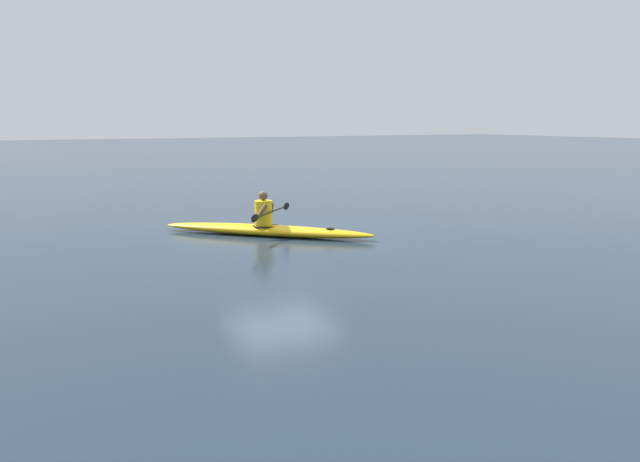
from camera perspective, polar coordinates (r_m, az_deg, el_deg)
The scene contains 3 objects.
ground_plane at distance 15.09m, azimuth -3.55°, elevation 0.14°, with size 160.00×160.00×0.00m, color #1E2D3D.
kayak at distance 14.32m, azimuth -4.92°, elevation 0.09°, with size 4.01×4.05×0.24m.
kayaker at distance 14.27m, azimuth -5.11°, elevation 1.82°, with size 1.71×1.68×0.77m.
Camera 1 is at (6.26, 13.49, 2.58)m, focal length 35.19 mm.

